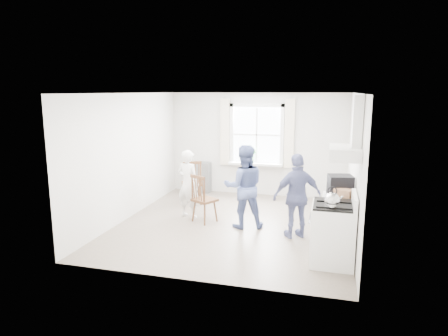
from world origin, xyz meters
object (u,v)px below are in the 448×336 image
Objects in this scene: windsor_chair_a at (192,178)px; windsor_chair_b at (201,194)px; person_left at (188,184)px; stereo_stack at (340,185)px; person_right at (297,196)px; low_cabinet at (337,221)px; person_mid at (244,187)px; gas_stove at (333,233)px.

windsor_chair_a reaches higher than windsor_chair_b.
person_left reaches higher than windsor_chair_b.
person_right is (-0.73, 0.24, -0.30)m from stereo_stack.
windsor_chair_a is at bearing -58.26° from person_right.
person_left is (-3.04, 0.85, -0.35)m from stereo_stack.
stereo_stack is 0.31× the size of person_left.
person_mid is at bearing 162.13° from low_cabinet.
gas_stove is 1.24× the size of low_cabinet.
windsor_chair_a is 0.73× the size of person_left.
gas_stove is at bearing -95.68° from low_cabinet.
windsor_chair_a is at bearing 151.22° from low_cabinet.
windsor_chair_b is at bearing -20.40° from person_mid.
windsor_chair_a reaches higher than low_cabinet.
stereo_stack is at bearing 144.53° from person_mid.
gas_stove is 0.72× the size of person_right.
stereo_stack is 2.77m from windsor_chair_b.
person_right reaches higher than windsor_chair_b.
low_cabinet is 3.15m from person_left.
stereo_stack is at bearing 51.07° from low_cabinet.
windsor_chair_b is at bearing -36.94° from person_right.
windsor_chair_b is (-2.67, 0.57, -0.46)m from stereo_stack.
low_cabinet is 0.62× the size of person_left.
person_left is (-3.02, 0.88, 0.27)m from low_cabinet.
person_mid is at bearing -1.80° from windsor_chair_b.
person_mid is at bearing 163.13° from stereo_stack.
windsor_chair_a is at bearing 142.00° from gas_stove.
gas_stove is 4.04m from windsor_chair_a.
stereo_stack is 0.29× the size of person_right.
gas_stove is 2.13m from person_mid.
low_cabinet is 0.85× the size of windsor_chair_a.
windsor_chair_b is 0.69× the size of person_left.
person_mid reaches higher than low_cabinet.
stereo_stack is 3.74m from windsor_chair_a.
person_mid is (-1.77, 0.54, -0.26)m from stereo_stack.
person_mid reaches higher than stereo_stack.
low_cabinet is at bearing 84.32° from gas_stove.
windsor_chair_a is (-3.25, 1.79, 0.20)m from low_cabinet.
stereo_stack reaches higher than low_cabinet.
gas_stove reaches higher than windsor_chair_a.
windsor_chair_b is at bearing 167.38° from low_cabinet.
person_left is at bearing 151.82° from gas_stove.
low_cabinet is 0.90× the size of windsor_chair_b.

